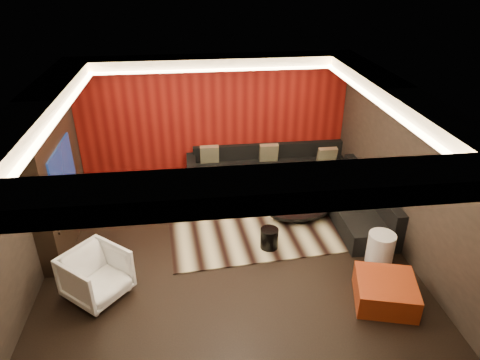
{
  "coord_description": "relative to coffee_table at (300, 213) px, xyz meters",
  "views": [
    {
      "loc": [
        -0.53,
        -6.1,
        4.59
      ],
      "look_at": [
        0.3,
        0.6,
        1.05
      ],
      "focal_mm": 32.0,
      "sensor_mm": 36.0,
      "label": 1
    }
  ],
  "objects": [
    {
      "name": "cove_left",
      "position": [
        -3.87,
        -0.82,
        2.47
      ],
      "size": [
        0.08,
        4.8,
        0.04
      ],
      "primitive_type": "cube",
      "color": "#FFD899",
      "rests_on": "ground"
    },
    {
      "name": "tv_screen",
      "position": [
        -4.2,
        -0.22,
        1.32
      ],
      "size": [
        0.04,
        1.3,
        0.8
      ],
      "primitive_type": "cube",
      "color": "black",
      "rests_on": "ground"
    },
    {
      "name": "soffit_right",
      "position": [
        1.19,
        -0.82,
        2.56
      ],
      "size": [
        0.6,
        4.8,
        0.22
      ],
      "primitive_type": "cube",
      "color": "silver",
      "rests_on": "ground"
    },
    {
      "name": "white_side_table",
      "position": [
        0.99,
        -1.48,
        0.15
      ],
      "size": [
        0.59,
        0.59,
        0.56
      ],
      "primitive_type": "cylinder",
      "rotation": [
        0.0,
        0.0,
        0.43
      ],
      "color": "white",
      "rests_on": "floor"
    },
    {
      "name": "sectional_sofa",
      "position": [
        0.22,
        1.05,
        0.14
      ],
      "size": [
        3.65,
        3.5,
        0.75
      ],
      "color": "black",
      "rests_on": "floor"
    },
    {
      "name": "floor",
      "position": [
        -1.51,
        -0.82,
        -0.14
      ],
      "size": [
        6.0,
        6.0,
        0.02
      ],
      "primitive_type": "cube",
      "color": "black",
      "rests_on": "ground"
    },
    {
      "name": "wall_right",
      "position": [
        1.5,
        -0.82,
        1.27
      ],
      "size": [
        0.02,
        6.0,
        2.8
      ],
      "primitive_type": "cube",
      "color": "black",
      "rests_on": "ground"
    },
    {
      "name": "striped_pouf",
      "position": [
        -2.32,
        0.4,
        0.06
      ],
      "size": [
        0.76,
        0.76,
        0.34
      ],
      "primitive_type": "ellipsoid",
      "rotation": [
        0.0,
        0.0,
        0.28
      ],
      "color": "beige",
      "rests_on": "rug"
    },
    {
      "name": "wall_back",
      "position": [
        -1.51,
        2.19,
        1.27
      ],
      "size": [
        6.0,
        0.02,
        2.8
      ],
      "primitive_type": "cube",
      "color": "black",
      "rests_on": "ground"
    },
    {
      "name": "red_feature_wall",
      "position": [
        -1.51,
        2.15,
        1.27
      ],
      "size": [
        5.98,
        0.05,
        2.78
      ],
      "primitive_type": "cube",
      "color": "#6B0C0A",
      "rests_on": "ground"
    },
    {
      "name": "tv_surround",
      "position": [
        -4.36,
        -0.22,
        0.97
      ],
      "size": [
        0.3,
        2.0,
        2.2
      ],
      "primitive_type": "cube",
      "color": "black",
      "rests_on": "ground"
    },
    {
      "name": "soffit_left",
      "position": [
        -4.21,
        -0.82,
        2.56
      ],
      "size": [
        0.6,
        4.8,
        0.22
      ],
      "primitive_type": "cube",
      "color": "silver",
      "rests_on": "ground"
    },
    {
      "name": "soffit_front",
      "position": [
        -1.51,
        -3.52,
        2.56
      ],
      "size": [
        6.0,
        0.6,
        0.22
      ],
      "primitive_type": "cube",
      "color": "silver",
      "rests_on": "ground"
    },
    {
      "name": "orange_ottoman",
      "position": [
        0.69,
        -2.38,
        0.06
      ],
      "size": [
        1.05,
        1.05,
        0.38
      ],
      "primitive_type": "cube",
      "rotation": [
        0.0,
        0.0,
        -0.27
      ],
      "color": "maroon",
      "rests_on": "floor"
    },
    {
      "name": "armchair",
      "position": [
        -3.56,
        -1.71,
        0.25
      ],
      "size": [
        1.16,
        1.16,
        0.76
      ],
      "primitive_type": "imported",
      "rotation": [
        0.0,
        0.0,
        0.86
      ],
      "color": "white",
      "rests_on": "floor"
    },
    {
      "name": "soffit_back",
      "position": [
        -1.51,
        1.88,
        2.56
      ],
      "size": [
        6.0,
        0.6,
        0.22
      ],
      "primitive_type": "cube",
      "color": "silver",
      "rests_on": "ground"
    },
    {
      "name": "tv_shelf",
      "position": [
        -4.2,
        -0.22,
        0.57
      ],
      "size": [
        0.04,
        1.6,
        0.04
      ],
      "primitive_type": "cube",
      "color": "black",
      "rests_on": "ground"
    },
    {
      "name": "drum_stool",
      "position": [
        -0.77,
        -0.87,
        0.08
      ],
      "size": [
        0.4,
        0.4,
        0.37
      ],
      "primitive_type": "cylinder",
      "rotation": [
        0.0,
        0.0,
        -0.32
      ],
      "color": "black",
      "rests_on": "rug"
    },
    {
      "name": "cove_back",
      "position": [
        -1.51,
        1.54,
        2.47
      ],
      "size": [
        4.8,
        0.08,
        0.04
      ],
      "primitive_type": "cube",
      "color": "#FFD899",
      "rests_on": "ground"
    },
    {
      "name": "coffee_table",
      "position": [
        0.0,
        0.0,
        0.0
      ],
      "size": [
        1.39,
        1.39,
        0.21
      ],
      "primitive_type": "cylinder",
      "rotation": [
        0.0,
        0.0,
        0.11
      ],
      "color": "black",
      "rests_on": "rug"
    },
    {
      "name": "wall_left",
      "position": [
        -4.52,
        -0.82,
        1.27
      ],
      "size": [
        0.02,
        6.0,
        2.8
      ],
      "primitive_type": "cube",
      "color": "black",
      "rests_on": "ground"
    },
    {
      "name": "cove_right",
      "position": [
        0.85,
        -0.82,
        2.47
      ],
      "size": [
        0.08,
        4.8,
        0.04
      ],
      "primitive_type": "cube",
      "color": "#FFD899",
      "rests_on": "ground"
    },
    {
      "name": "rug",
      "position": [
        -0.57,
        0.25,
        -0.12
      ],
      "size": [
        4.21,
        3.28,
        0.02
      ],
      "primitive_type": "cube",
      "rotation": [
        0.0,
        0.0,
        0.07
      ],
      "color": "#BDB28A",
      "rests_on": "floor"
    },
    {
      "name": "ceiling",
      "position": [
        -1.51,
        -0.82,
        2.68
      ],
      "size": [
        6.0,
        6.0,
        0.02
      ],
      "primitive_type": "cube",
      "color": "silver",
      "rests_on": "ground"
    },
    {
      "name": "throw_pillows",
      "position": [
        0.04,
        1.45,
        0.49
      ],
      "size": [
        3.04,
        1.74,
        0.5
      ],
      "color": "#BBB589",
      "rests_on": "sectional_sofa"
    },
    {
      "name": "cove_front",
      "position": [
        -1.51,
        -3.18,
        2.47
      ],
      "size": [
        4.8,
        0.08,
        0.04
      ],
      "primitive_type": "cube",
      "color": "#FFD899",
      "rests_on": "ground"
    }
  ]
}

